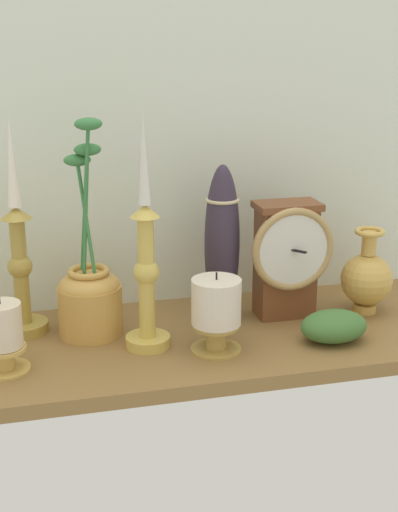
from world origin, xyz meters
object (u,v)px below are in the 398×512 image
pillar_candle_near_clock (2,336)px  tall_ceramic_vase (222,243)px  brass_vase_bulbous (367,278)px  pillar_candle_front (216,310)px  candlestick_tall_center (20,262)px  candlestick_tall_left (146,270)px  mantel_clock (287,257)px  brass_vase_jar (90,293)px

pillar_candle_near_clock → tall_ceramic_vase: bearing=17.7°
brass_vase_bulbous → pillar_candle_front: 32.28cm
candlestick_tall_center → brass_vase_bulbous: size_ratio=2.33×
brass_vase_bulbous → candlestick_tall_left: bearing=-172.8°
mantel_clock → brass_vase_jar: (-34.91, 0.58, -3.87)cm
pillar_candle_near_clock → tall_ceramic_vase: 40.48cm
candlestick_tall_left → mantel_clock: bearing=14.6°
candlestick_tall_center → brass_vase_jar: 12.72cm
candlestick_tall_left → tall_ceramic_vase: bearing=30.5°
mantel_clock → brass_vase_jar: bearing=179.0°
candlestick_tall_left → pillar_candle_front: 12.85cm
candlestick_tall_left → pillar_candle_near_clock: size_ratio=3.22×
candlestick_tall_left → candlestick_tall_center: size_ratio=1.06×
brass_vase_bulbous → pillar_candle_near_clock: 64.63cm
pillar_candle_near_clock → mantel_clock: bearing=11.6°
brass_vase_bulbous → brass_vase_jar: 49.86cm
mantel_clock → pillar_candle_near_clock: 50.52cm
pillar_candle_near_clock → candlestick_tall_center: bearing=77.3°
brass_vase_bulbous → tall_ceramic_vase: bearing=172.2°
candlestick_tall_center → brass_vase_jar: (11.05, -3.55, -5.21)cm
mantel_clock → pillar_candle_near_clock: size_ratio=1.74×
brass_vase_jar → pillar_candle_front: size_ratio=2.76×
pillar_candle_front → tall_ceramic_vase: bearing=70.6°
pillar_candle_near_clock → tall_ceramic_vase: size_ratio=0.43×
brass_vase_bulbous → candlestick_tall_center: bearing=174.5°
candlestick_tall_left → brass_vase_jar: 12.71cm
mantel_clock → brass_vase_jar: size_ratio=0.57×
mantel_clock → candlestick_tall_left: size_ratio=0.54×
mantel_clock → pillar_candle_front: 19.89cm
candlestick_tall_left → tall_ceramic_vase: size_ratio=1.39×
brass_vase_jar → tall_ceramic_vase: brass_vase_jar is taller
mantel_clock → brass_vase_jar: 35.13cm
brass_vase_jar → pillar_candle_front: brass_vase_jar is taller
tall_ceramic_vase → pillar_candle_near_clock: bearing=-162.3°
candlestick_tall_left → candlestick_tall_center: bearing=150.5°
brass_vase_bulbous → brass_vase_jar: (-49.80, 2.27, 0.71)cm
brass_vase_jar → tall_ceramic_vase: bearing=3.3°
candlestick_tall_left → tall_ceramic_vase: 17.43cm
candlestick_tall_center → tall_ceramic_vase: size_ratio=1.31×
tall_ceramic_vase → pillar_candle_front: bearing=-109.4°
candlestick_tall_center → tall_ceramic_vase: bearing=-3.6°
brass_vase_jar → brass_vase_bulbous: bearing=-2.6°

